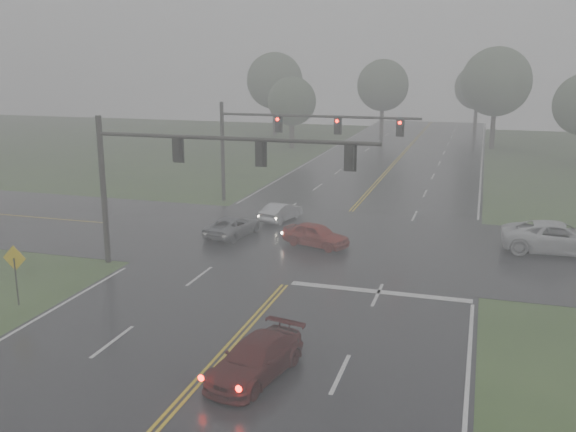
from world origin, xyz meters
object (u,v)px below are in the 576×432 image
(car_grey, at_px, (233,236))
(signal_gantry_far, at_px, (282,133))
(pickup_white, at_px, (557,253))
(sedan_maroon, at_px, (256,377))
(signal_gantry_near, at_px, (181,164))
(sedan_silver, at_px, (281,221))
(sedan_red, at_px, (316,246))

(car_grey, distance_m, signal_gantry_far, 10.83)
(pickup_white, bearing_deg, signal_gantry_far, 66.78)
(sedan_maroon, height_order, signal_gantry_near, signal_gantry_near)
(car_grey, bearing_deg, sedan_silver, -101.04)
(car_grey, relative_size, pickup_white, 0.70)
(sedan_red, bearing_deg, car_grey, 100.82)
(pickup_white, bearing_deg, sedan_silver, 80.35)
(signal_gantry_near, xyz_separation_m, signal_gantry_far, (0.16, 16.23, -0.20))
(pickup_white, bearing_deg, sedan_red, 99.92)
(car_grey, xyz_separation_m, pickup_white, (18.82, 2.04, 0.00))
(signal_gantry_far, bearing_deg, sedan_silver, -72.99)
(signal_gantry_near, bearing_deg, sedan_maroon, -52.91)
(sedan_silver, distance_m, signal_gantry_near, 12.65)
(sedan_maroon, xyz_separation_m, pickup_white, (11.41, 18.61, 0.00))
(car_grey, height_order, signal_gantry_near, signal_gantry_near)
(car_grey, bearing_deg, signal_gantry_near, 99.99)
(sedan_maroon, xyz_separation_m, signal_gantry_far, (-7.23, 26.00, 5.33))
(signal_gantry_near, bearing_deg, car_grey, 90.18)
(car_grey, distance_m, signal_gantry_near, 8.76)
(car_grey, relative_size, signal_gantry_far, 0.29)
(car_grey, bearing_deg, signal_gantry_far, -81.28)
(sedan_silver, xyz_separation_m, signal_gantry_near, (-1.68, -11.26, 5.52))
(sedan_maroon, relative_size, signal_gantry_near, 0.31)
(sedan_maroon, relative_size, car_grey, 1.04)
(sedan_red, distance_m, sedan_silver, 6.37)
(car_grey, bearing_deg, sedan_maroon, 123.90)
(sedan_maroon, bearing_deg, sedan_red, 108.93)
(signal_gantry_near, height_order, signal_gantry_far, signal_gantry_near)
(sedan_red, relative_size, signal_gantry_near, 0.27)
(sedan_silver, xyz_separation_m, signal_gantry_far, (-1.52, 4.97, 5.33))
(sedan_red, xyz_separation_m, pickup_white, (13.38, 2.72, 0.00))
(sedan_silver, height_order, signal_gantry_far, signal_gantry_far)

